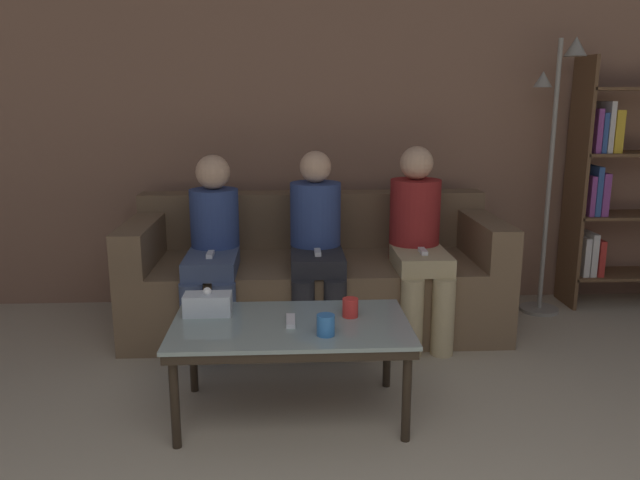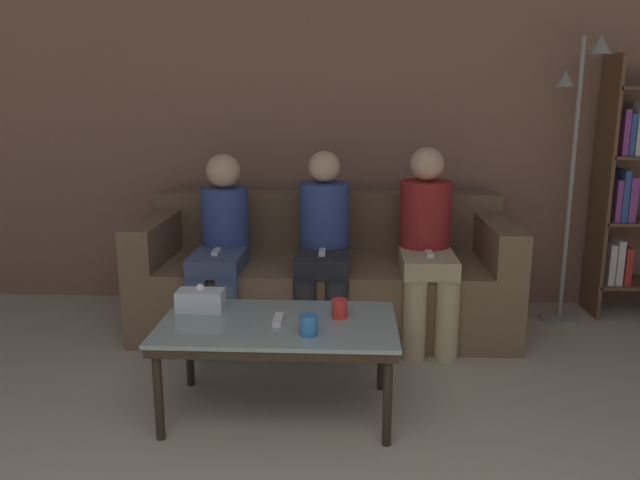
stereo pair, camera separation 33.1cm
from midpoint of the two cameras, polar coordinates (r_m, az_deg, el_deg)
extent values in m
cube|color=#8C6651|center=(4.39, -3.02, 11.05)|extent=(12.00, 0.06, 2.60)
cube|color=brown|center=(3.99, -2.82, -4.87)|extent=(2.30, 0.92, 0.45)
cube|color=brown|center=(4.23, -2.91, 1.91)|extent=(2.30, 0.20, 0.37)
cube|color=brown|center=(4.03, -18.14, -0.08)|extent=(0.18, 0.92, 0.26)
cube|color=brown|center=(4.04, 12.36, 0.28)|extent=(0.18, 0.92, 0.26)
cube|color=#8C9E99|center=(2.85, -6.06, -7.78)|extent=(1.07, 0.62, 0.02)
cube|color=#2D2319|center=(2.86, -6.04, -8.33)|extent=(1.05, 0.61, 0.04)
cylinder|color=#2D2319|center=(2.78, -16.59, -14.31)|extent=(0.04, 0.04, 0.39)
cylinder|color=#2D2319|center=(2.73, 4.38, -14.36)|extent=(0.04, 0.04, 0.39)
cylinder|color=#2D2319|center=(3.24, -14.47, -10.15)|extent=(0.04, 0.04, 0.39)
cylinder|color=#2D2319|center=(3.19, 3.17, -10.09)|extent=(0.04, 0.04, 0.39)
cylinder|color=red|center=(2.89, -0.50, -6.26)|extent=(0.07, 0.07, 0.09)
cylinder|color=#3372BF|center=(2.68, -3.04, -7.84)|extent=(0.08, 0.08, 0.09)
cube|color=silver|center=(3.00, -13.37, -5.78)|extent=(0.22, 0.12, 0.10)
sphere|color=white|center=(2.98, -13.44, -4.65)|extent=(0.04, 0.04, 0.04)
cube|color=white|center=(2.84, -6.06, -7.42)|extent=(0.04, 0.15, 0.02)
cube|color=brown|center=(4.57, 20.43, 4.73)|extent=(0.02, 0.32, 1.71)
cube|color=brown|center=(4.90, 25.02, -2.83)|extent=(0.96, 0.32, 0.02)
cube|color=silver|center=(4.69, 20.86, -1.27)|extent=(0.04, 0.24, 0.27)
cube|color=silver|center=(4.71, 21.44, -1.09)|extent=(0.04, 0.24, 0.30)
cube|color=red|center=(4.74, 22.02, -1.36)|extent=(0.04, 0.24, 0.25)
cube|color=brown|center=(4.81, 25.50, 2.08)|extent=(0.96, 0.32, 0.02)
cube|color=#8E4293|center=(4.61, 21.25, 3.89)|extent=(0.03, 0.24, 0.27)
cube|color=#33569E|center=(4.62, 21.74, 4.26)|extent=(0.04, 0.24, 0.34)
cube|color=#8E4293|center=(4.65, 22.28, 3.98)|extent=(0.05, 0.24, 0.29)
cube|color=#8E4293|center=(4.57, 21.72, 9.29)|extent=(0.04, 0.24, 0.29)
cube|color=#33569E|center=(4.59, 22.15, 9.09)|extent=(0.03, 0.24, 0.26)
cube|color=silver|center=(4.60, 22.66, 9.52)|extent=(0.03, 0.24, 0.34)
cube|color=gold|center=(4.63, 23.24, 9.14)|extent=(0.06, 0.24, 0.28)
cylinder|color=gray|center=(4.53, 17.42, -6.09)|extent=(0.26, 0.26, 0.02)
cylinder|color=gray|center=(4.33, 18.21, 5.13)|extent=(0.03, 0.03, 1.81)
cone|color=gray|center=(4.35, 20.31, 16.28)|extent=(0.14, 0.14, 0.12)
cone|color=gray|center=(4.31, 17.62, 13.84)|extent=(0.12, 0.12, 0.10)
cylinder|color=#47567A|center=(3.58, -14.24, -7.39)|extent=(0.13, 0.13, 0.45)
cylinder|color=#47567A|center=(3.55, -11.36, -7.42)|extent=(0.13, 0.13, 0.45)
cube|color=#47567A|center=(3.69, -12.44, -2.14)|extent=(0.29, 0.46, 0.10)
cylinder|color=#334784|center=(3.87, -12.03, 1.23)|extent=(0.29, 0.29, 0.45)
sphere|color=#DBAD89|center=(3.82, -12.26, 6.08)|extent=(0.21, 0.21, 0.21)
cube|color=white|center=(3.63, -12.60, -1.33)|extent=(0.04, 0.12, 0.02)
cylinder|color=#28282D|center=(3.54, -4.25, -7.25)|extent=(0.13, 0.13, 0.45)
cylinder|color=#28282D|center=(3.54, -1.31, -7.21)|extent=(0.13, 0.13, 0.45)
cube|color=#28282D|center=(3.66, -2.85, -1.99)|extent=(0.31, 0.43, 0.10)
cylinder|color=#334784|center=(3.82, -2.90, 1.62)|extent=(0.31, 0.31, 0.49)
sphere|color=#DBAD89|center=(3.77, -2.96, 6.69)|extent=(0.19, 0.19, 0.19)
cube|color=white|center=(3.60, -2.86, -1.17)|extent=(0.04, 0.12, 0.02)
cylinder|color=tan|center=(3.56, 5.74, -7.11)|extent=(0.13, 0.13, 0.45)
cylinder|color=tan|center=(3.60, 8.60, -7.01)|extent=(0.13, 0.13, 0.45)
cube|color=tan|center=(3.70, 6.71, -1.87)|extent=(0.31, 0.44, 0.10)
cylinder|color=maroon|center=(3.87, 6.24, 1.81)|extent=(0.31, 0.31, 0.50)
sphere|color=#DBAD89|center=(3.82, 6.37, 7.01)|extent=(0.20, 0.20, 0.20)
cube|color=white|center=(3.64, 6.85, -1.06)|extent=(0.04, 0.12, 0.02)
camera|label=1|loc=(0.17, -92.86, -0.66)|focal=35.00mm
camera|label=2|loc=(0.17, 87.14, 0.66)|focal=35.00mm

